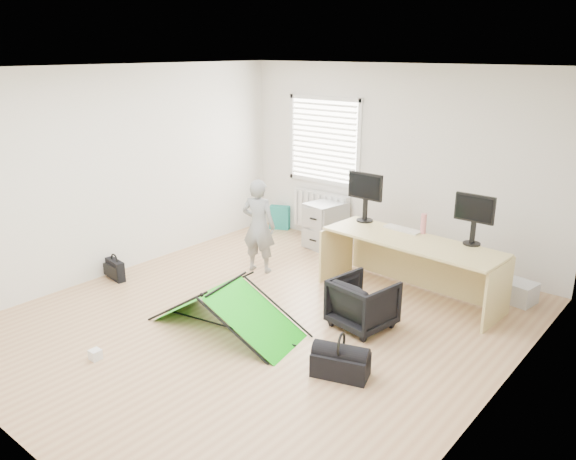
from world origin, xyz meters
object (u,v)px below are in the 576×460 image
Objects in this scene: office_chair at (363,303)px; person at (259,226)px; desk at (410,269)px; monitor_right at (473,226)px; laptop_bag at (115,270)px; monitor_left at (365,204)px; thermos at (423,224)px; storage_crate at (515,291)px; duffel_bag at (340,365)px; filing_cabinet at (326,225)px; kite at (227,306)px.

person is (-1.95, 0.48, 0.36)m from office_chair.
monitor_right is (0.61, 0.29, 0.59)m from desk.
person is at bearing 57.16° from laptop_bag.
person is (-1.14, -0.81, -0.34)m from monitor_left.
thermos reaches higher than desk.
person reaches higher than monitor_right.
monitor_right is 1.01× the size of storage_crate.
desk is 4.38× the size of monitor_left.
monitor_right reaches higher than laptop_bag.
monitor_right is 0.36× the size of person.
duffel_bag is (-0.69, -2.66, -0.01)m from storage_crate.
office_chair is (-0.63, -1.29, -0.68)m from monitor_right.
duffel_bag is at bearing -81.01° from thermos.
filing_cabinet is 1.12× the size of office_chair.
filing_cabinet is at bearing 72.82° from laptop_bag.
kite is (-1.09, -0.96, -0.02)m from office_chair.
filing_cabinet reaches higher than laptop_bag.
monitor_right reaches higher than office_chair.
duffel_bag is at bearing -104.53° from storage_crate.
filing_cabinet is 2.00m from thermos.
thermos is at bearing 96.61° from desk.
monitor_right is 2.92m from kite.
storage_crate is (2.90, -0.14, -0.21)m from filing_cabinet.
thermos is 0.19× the size of person.
person is at bearing -4.73° from office_chair.
person reaches higher than monitor_left.
desk reaches higher than office_chair.
office_chair reaches higher than laptop_bag.
filing_cabinet is at bearing -111.89° from person.
filing_cabinet is 1.50× the size of monitor_right.
duffel_bag is at bearing -41.41° from filing_cabinet.
thermos is at bearing 43.61° from laptop_bag.
monitor_right is at bearing -106.83° from office_chair.
monitor_left reaches higher than storage_crate.
kite is 4.74× the size of laptop_bag.
storage_crate is (1.03, 0.72, -0.24)m from desk.
office_chair is 1.73× the size of laptop_bag.
storage_crate is (2.15, 2.68, -0.13)m from kite.
desk is 2.26m from kite.
storage_crate is 0.87× the size of duffel_bag.
office_chair is 1.03m from duffel_bag.
laptop_bag is at bearing -145.05° from desk.
monitor_left is 1.40× the size of laptop_bag.
office_chair is (-0.02, -1.00, -0.09)m from desk.
person is (-2.57, -0.81, -0.32)m from monitor_right.
storage_crate is at bearing 57.07° from duffel_bag.
desk is 1.99m from duffel_bag.
kite is 3.70× the size of storage_crate.
filing_cabinet is 1.94× the size of laptop_bag.
desk is 4.74× the size of monitor_right.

